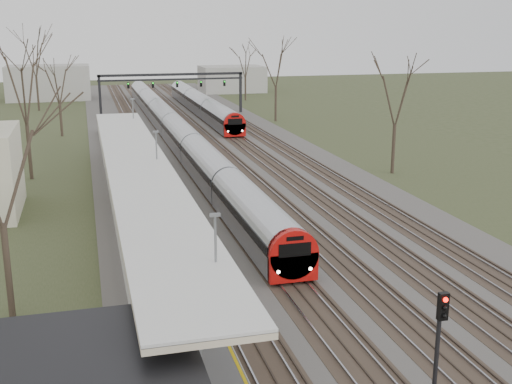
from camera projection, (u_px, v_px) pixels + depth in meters
track_bed at (213, 153)px, 66.02m from camera, size 24.00×160.00×0.22m
platform at (135, 199)px, 47.23m from camera, size 3.50×69.00×1.00m
canopy at (138, 166)px, 42.14m from camera, size 4.10×50.00×3.11m
signal_gantry at (172, 81)px, 92.81m from camera, size 21.00×0.59×6.08m
tree_west_far at (23, 86)px, 53.14m from camera, size 5.50×5.50×11.33m
tree_east_far at (397, 92)px, 55.47m from camera, size 5.00×5.00×10.30m
train_near at (173, 127)px, 74.13m from camera, size 2.62×90.21×3.05m
train_far at (201, 104)px, 95.08m from camera, size 2.62×45.21×3.05m
passenger at (199, 300)px, 26.84m from camera, size 0.43×0.60×1.56m
signal_post at (440, 329)px, 22.29m from camera, size 0.35×0.45×4.10m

